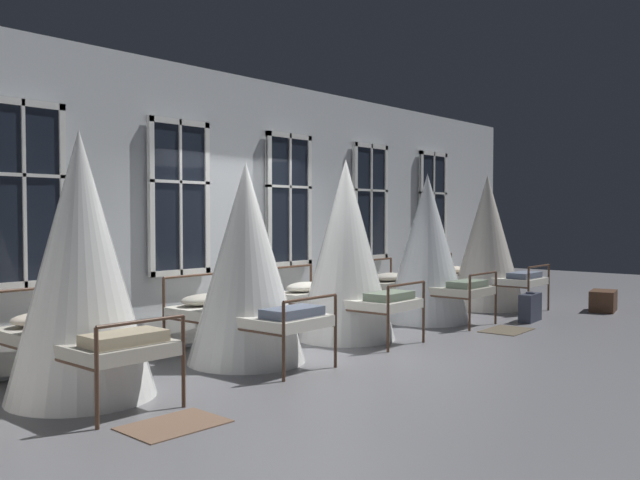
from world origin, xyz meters
TOP-DOWN VIEW (x-y plane):
  - ground at (0.00, 0.00)m, footprint 28.19×28.19m
  - back_wall_with_windows at (0.00, 1.41)m, footprint 15.10×0.10m
  - window_bank at (-0.00, 1.29)m, footprint 10.89×0.10m
  - cot_second at (-3.01, 0.18)m, footprint 1.36×2.00m
  - cot_third at (-0.95, 0.16)m, footprint 1.36×2.00m
  - cot_fourth at (0.96, 0.22)m, footprint 1.36×2.01m
  - cot_fifth at (3.02, 0.21)m, footprint 1.36×2.00m
  - cot_sixth at (5.03, 0.20)m, footprint 1.36×1.99m
  - rug_second at (-2.99, -1.17)m, footprint 0.82×0.59m
  - rug_fifth at (2.99, -1.17)m, footprint 0.82×0.60m
  - suitcase_dark at (4.05, -1.06)m, footprint 0.58×0.26m
  - travel_trunk at (5.98, -1.54)m, footprint 0.71×0.52m

SIDE VIEW (x-z plane):
  - ground at x=0.00m, z-range 0.00..0.00m
  - rug_second at x=-2.99m, z-range 0.00..0.01m
  - rug_fifth at x=2.99m, z-range 0.00..0.01m
  - travel_trunk at x=5.98m, z-range 0.00..0.36m
  - suitcase_dark at x=4.05m, z-range -0.01..0.46m
  - window_bank at x=0.00m, z-range -0.35..2.45m
  - cot_third at x=-0.95m, z-range -0.04..2.27m
  - cot_fifth at x=3.02m, z-range -0.04..2.30m
  - cot_sixth at x=5.03m, z-range -0.04..2.37m
  - cot_fourth at x=0.96m, z-range -0.04..2.41m
  - cot_second at x=-3.01m, z-range -0.04..2.44m
  - back_wall_with_windows at x=0.00m, z-range 0.00..3.59m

